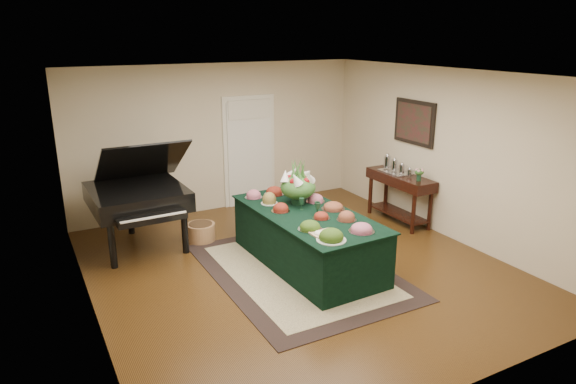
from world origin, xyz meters
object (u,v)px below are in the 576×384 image
buffet_table (307,238)px  mahogany_sideboard (400,185)px  floral_centerpiece (298,183)px  grand_piano (138,195)px

buffet_table → mahogany_sideboard: size_ratio=1.86×
buffet_table → mahogany_sideboard: (2.32, 0.77, 0.27)m
floral_centerpiece → mahogany_sideboard: 2.32m
floral_centerpiece → grand_piano: grand_piano is taller
buffet_table → floral_centerpiece: bearing=79.7°
mahogany_sideboard → grand_piano: bearing=166.8°
buffet_table → floral_centerpiece: 0.82m
buffet_table → floral_centerpiece: floral_centerpiece is taller
floral_centerpiece → mahogany_sideboard: size_ratio=0.39×
mahogany_sideboard → floral_centerpiece: bearing=-170.8°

